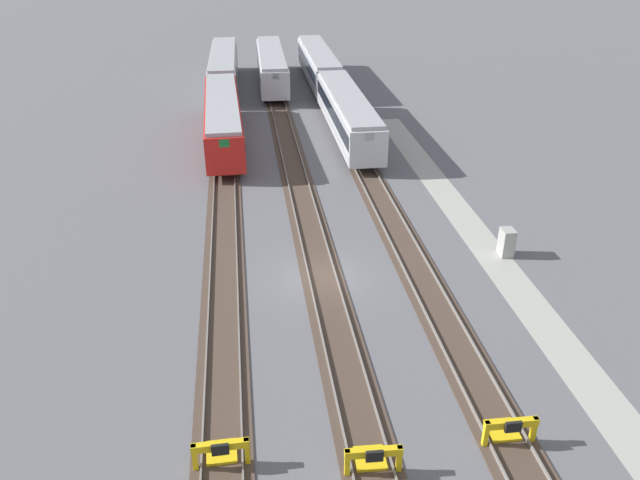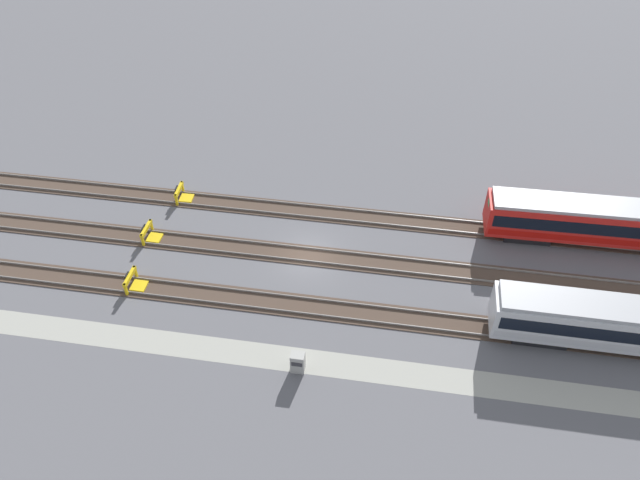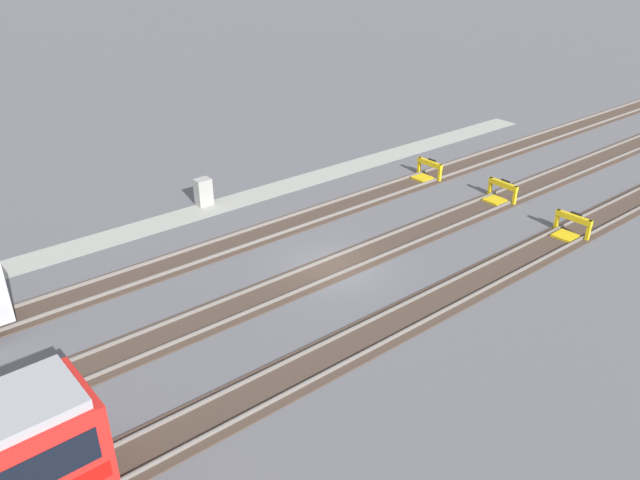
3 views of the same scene
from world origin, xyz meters
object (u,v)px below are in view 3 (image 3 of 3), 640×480
object	(u,v)px
bumper_stop_near_inner_track	(499,193)
electrical_cabinet	(203,192)
bumper_stop_nearest_track	(427,171)
bumper_stop_middle_track	(570,227)

from	to	relation	value
bumper_stop_near_inner_track	electrical_cabinet	world-z (taller)	electrical_cabinet
bumper_stop_nearest_track	bumper_stop_near_inner_track	xyz separation A→B (m)	(-0.67, 5.17, 0.00)
bumper_stop_nearest_track	electrical_cabinet	bearing A→B (deg)	-22.16
bumper_stop_near_inner_track	bumper_stop_middle_track	world-z (taller)	same
bumper_stop_nearest_track	electrical_cabinet	distance (m)	14.27
bumper_stop_near_inner_track	bumper_stop_middle_track	bearing A→B (deg)	79.38
bumper_stop_nearest_track	electrical_cabinet	size ratio (longest dim) A/B	1.25
bumper_stop_near_inner_track	bumper_stop_nearest_track	bearing A→B (deg)	-82.61
bumper_stop_nearest_track	bumper_stop_near_inner_track	world-z (taller)	same
electrical_cabinet	bumper_stop_middle_track	bearing A→B (deg)	129.37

